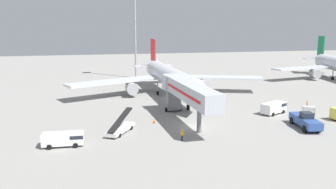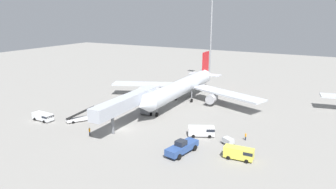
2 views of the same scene
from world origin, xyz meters
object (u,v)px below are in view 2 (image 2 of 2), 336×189
Objects in this scene: jet_bridge at (129,103)px; pushback_tug at (182,147)px; ground_crew_worker_foreground at (90,131)px; apron_light_mast at (211,22)px; airplane_at_gate at (183,87)px; service_van_outer_right at (202,131)px; service_van_near_right at (43,116)px; belt_loader_truck at (81,118)px; baggage_cart_far_left at (228,141)px; ground_crew_worker_midground at (246,136)px; safety_cone_alpha at (112,118)px; service_van_mid_left at (240,153)px.

jet_bridge is 2.83× the size of pushback_tug.
ground_crew_worker_foreground is 0.06× the size of apron_light_mast.
airplane_at_gate is 8.25× the size of service_van_outer_right.
ground_crew_worker_foreground is 65.38m from apron_light_mast.
pushback_tug is 1.41× the size of service_van_near_right.
service_van_near_right is 0.96× the size of service_van_outer_right.
belt_loader_truck is 35.27m from baggage_cart_far_left.
pushback_tug reaches higher than ground_crew_worker_midground.
apron_light_mast reaches higher than service_van_outer_right.
service_van_near_right is 3.40× the size of ground_crew_worker_midground.
jet_bridge reaches higher than ground_crew_worker_midground.
ground_crew_worker_foreground reaches higher than safety_cone_alpha.
ground_crew_worker_foreground reaches higher than ground_crew_worker_midground.
safety_cone_alpha is (6.05, 4.20, -0.42)m from belt_loader_truck.
apron_light_mast is at bearing 116.06° from service_van_mid_left.
belt_loader_truck reaches higher than service_van_mid_left.
belt_loader_truck is at bearing -100.67° from apron_light_mast.
baggage_cart_far_left is 3.59× the size of safety_cone_alpha.
ground_crew_worker_midground is at bearing 5.79° from safety_cone_alpha.
pushback_tug is at bearing -20.40° from safety_cone_alpha.
ground_crew_worker_foreground is at bearing -100.34° from airplane_at_gate.
service_van_outer_right is 0.18× the size of apron_light_mast.
safety_cone_alpha is (-32.79, 5.80, -0.90)m from service_van_mid_left.
airplane_at_gate reaches higher than service_van_outer_right.
ground_crew_worker_foreground is at bearing -6.18° from service_van_near_right.
ground_crew_worker_foreground is at bearing -160.91° from baggage_cart_far_left.
apron_light_mast reaches higher than ground_crew_worker_midground.
airplane_at_gate is 29.26× the size of ground_crew_worker_midground.
airplane_at_gate is at bearing 124.89° from service_van_outer_right.
belt_loader_truck is 2.63× the size of baggage_cart_far_left.
service_van_outer_right is 3.26× the size of ground_crew_worker_foreground.
belt_loader_truck reaches higher than ground_crew_worker_midground.
apron_light_mast is (-3.40, 29.58, 17.06)m from airplane_at_gate.
ground_crew_worker_midground is (23.51, -19.20, -3.57)m from airplane_at_gate.
belt_loader_truck reaches higher than service_van_near_right.
jet_bridge reaches higher than baggage_cart_far_left.
safety_cone_alpha is (14.06, 8.31, -0.71)m from service_van_near_right.
airplane_at_gate reaches higher than belt_loader_truck.
service_van_near_right is (-8.01, -4.11, 0.29)m from belt_loader_truck.
belt_loader_truck is 9.97m from ground_crew_worker_foreground.
service_van_outer_right reaches higher than ground_crew_worker_foreground.
apron_light_mast is at bearing 90.95° from jet_bridge.
belt_loader_truck is 1.22× the size of service_van_near_right.
safety_cone_alpha is at bearing -177.56° from service_van_outer_right.
pushback_tug is 29.22m from belt_loader_truck.
jet_bridge is 21.35m from service_van_near_right.
belt_loader_truck reaches higher than baggage_cart_far_left.
service_van_near_right is at bearing -149.41° from safety_cone_alpha.
airplane_at_gate is 33.16m from ground_crew_worker_foreground.
apron_light_mast is (10.58, 56.16, 20.72)m from belt_loader_truck.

